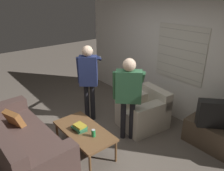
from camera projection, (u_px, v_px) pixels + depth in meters
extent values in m
plane|color=#665B51|center=(92.00, 145.00, 4.03)|extent=(16.00, 16.00, 0.00)
cube|color=silver|center=(168.00, 58.00, 4.71)|extent=(5.20, 0.06, 2.55)
cube|color=beige|center=(180.00, 53.00, 4.39)|extent=(1.11, 0.02, 1.11)
cube|color=gray|center=(177.00, 75.00, 4.57)|extent=(1.09, 0.00, 0.01)
cube|color=gray|center=(178.00, 67.00, 4.49)|extent=(1.09, 0.00, 0.01)
cube|color=gray|center=(179.00, 58.00, 4.42)|extent=(1.09, 0.00, 0.01)
cube|color=gray|center=(180.00, 49.00, 4.35)|extent=(1.09, 0.00, 0.01)
cube|color=gray|center=(181.00, 40.00, 4.27)|extent=(1.09, 0.00, 0.01)
cube|color=gray|center=(183.00, 30.00, 4.20)|extent=(1.09, 0.00, 0.01)
cube|color=#4C3833|center=(23.00, 147.00, 3.62)|extent=(2.12, 0.95, 0.46)
cube|color=#4C3833|center=(2.00, 109.00, 4.12)|extent=(0.27, 0.89, 0.21)
cube|color=#4C3833|center=(46.00, 161.00, 2.85)|extent=(0.27, 0.89, 0.21)
cube|color=#935B2D|center=(15.00, 120.00, 3.76)|extent=(0.41, 0.32, 0.37)
cube|color=beige|center=(142.00, 117.00, 4.52)|extent=(0.88, 0.97, 0.44)
cube|color=beige|center=(156.00, 96.00, 4.52)|extent=(0.78, 0.30, 0.35)
cube|color=beige|center=(152.00, 109.00, 4.19)|extent=(0.36, 0.90, 0.20)
cube|color=beige|center=(135.00, 98.00, 4.60)|extent=(0.36, 0.90, 0.20)
cube|color=brown|center=(84.00, 131.00, 3.71)|extent=(1.16, 0.59, 0.04)
cylinder|color=brown|center=(81.00, 123.00, 4.33)|extent=(0.04, 0.04, 0.41)
cylinder|color=brown|center=(116.00, 151.00, 3.56)|extent=(0.04, 0.04, 0.41)
cylinder|color=brown|center=(57.00, 133.00, 4.03)|extent=(0.04, 0.04, 0.41)
cylinder|color=brown|center=(90.00, 166.00, 3.26)|extent=(0.04, 0.04, 0.41)
cube|color=#4C3D2D|center=(216.00, 137.00, 3.87)|extent=(1.07, 0.51, 0.46)
cube|color=black|center=(222.00, 114.00, 3.68)|extent=(0.72, 0.67, 0.48)
cube|color=#3D4738|center=(220.00, 111.00, 3.78)|extent=(0.51, 0.46, 0.39)
cylinder|color=black|center=(87.00, 102.00, 4.70)|extent=(0.10, 0.10, 0.82)
cylinder|color=black|center=(93.00, 102.00, 4.70)|extent=(0.10, 0.10, 0.82)
cube|color=navy|center=(88.00, 71.00, 4.41)|extent=(0.39, 0.40, 0.62)
sphere|color=beige|center=(87.00, 51.00, 4.25)|extent=(0.22, 0.22, 0.22)
cylinder|color=navy|center=(79.00, 71.00, 4.46)|extent=(0.16, 0.16, 0.59)
cylinder|color=navy|center=(99.00, 58.00, 4.59)|extent=(0.48, 0.43, 0.26)
cube|color=white|center=(100.00, 59.00, 4.88)|extent=(0.08, 0.07, 0.13)
cylinder|color=black|center=(123.00, 120.00, 4.09)|extent=(0.10, 0.10, 0.78)
cylinder|color=black|center=(132.00, 120.00, 4.07)|extent=(0.10, 0.10, 0.78)
cube|color=#336642|center=(129.00, 87.00, 3.81)|extent=(0.46, 0.46, 0.59)
sphere|color=beige|center=(129.00, 65.00, 3.65)|extent=(0.23, 0.23, 0.23)
cylinder|color=#336642|center=(115.00, 86.00, 3.87)|extent=(0.16, 0.16, 0.56)
cylinder|color=#336642|center=(143.00, 77.00, 3.96)|extent=(0.40, 0.39, 0.39)
cube|color=white|center=(142.00, 81.00, 4.23)|extent=(0.10, 0.10, 0.12)
cube|color=#33754C|center=(80.00, 129.00, 3.69)|extent=(0.24, 0.19, 0.04)
cube|color=#33754C|center=(79.00, 127.00, 3.67)|extent=(0.26, 0.21, 0.03)
cube|color=gold|center=(80.00, 126.00, 3.66)|extent=(0.21, 0.17, 0.04)
cylinder|color=#238E47|center=(93.00, 133.00, 3.51)|extent=(0.07, 0.07, 0.12)
cylinder|color=silver|center=(93.00, 130.00, 3.48)|extent=(0.06, 0.06, 0.00)
cube|color=black|center=(80.00, 126.00, 3.78)|extent=(0.07, 0.14, 0.02)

